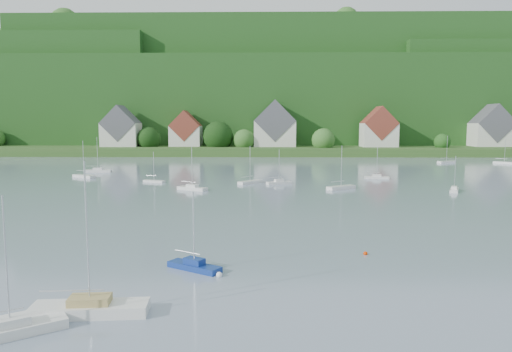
{
  "coord_description": "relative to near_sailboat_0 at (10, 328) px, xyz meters",
  "views": [
    {
      "loc": [
        0.9,
        2.72,
        12.13
      ],
      "look_at": [
        -0.34,
        75.0,
        4.0
      ],
      "focal_mm": 33.19,
      "sensor_mm": 36.0,
      "label": 1
    }
  ],
  "objects": [
    {
      "name": "mooring_buoy_3",
      "position": [
        23.92,
        17.19,
        -0.44
      ],
      "size": [
        0.39,
        0.39,
        0.39
      ],
      "primitive_type": "sphere",
      "color": "#E43400",
      "rests_on": "ground"
    },
    {
      "name": "village_building_2",
      "position": [
        18.61,
        159.65,
        9.83
      ],
      "size": [
        16.0,
        11.44,
        18.0
      ],
      "color": "silver",
      "rests_on": "far_shore_strip"
    },
    {
      "name": "far_shore_strip",
      "position": [
        13.61,
        171.65,
        1.06
      ],
      "size": [
        600.0,
        60.0,
        3.0
      ],
      "primitive_type": "cube",
      "color": "#2D5620",
      "rests_on": "ground"
    },
    {
      "name": "village_building_0",
      "position": [
        -41.39,
        158.65,
        9.07
      ],
      "size": [
        14.0,
        10.4,
        16.0
      ],
      "color": "silver",
      "rests_on": "far_shore_strip"
    },
    {
      "name": "near_sailboat_1",
      "position": [
        8.73,
        12.42,
        -0.04
      ],
      "size": [
        4.85,
        3.73,
        6.57
      ],
      "rotation": [
        0.0,
        0.0,
        -0.56
      ],
      "color": "navy",
      "rests_on": "ground"
    },
    {
      "name": "far_sailboat_cluster",
      "position": [
        25.71,
        88.35,
        -0.06
      ],
      "size": [
        206.28,
        65.33,
        8.71
      ],
      "color": "white",
      "rests_on": "ground"
    },
    {
      "name": "village_building_4",
      "position": [
        103.61,
        161.65,
        9.15
      ],
      "size": [
        15.0,
        10.4,
        16.5
      ],
      "color": "silver",
      "rests_on": "far_shore_strip"
    },
    {
      "name": "village_building_3",
      "position": [
        58.61,
        157.65,
        8.99
      ],
      "size": [
        13.0,
        10.4,
        15.5
      ],
      "color": "silver",
      "rests_on": "far_shore_strip"
    },
    {
      "name": "village_building_1",
      "position": [
        -16.39,
        160.65,
        8.31
      ],
      "size": [
        12.0,
        9.36,
        14.0
      ],
      "color": "silver",
      "rests_on": "far_shore_strip"
    },
    {
      "name": "forested_ridge",
      "position": [
        14.01,
        240.22,
        22.45
      ],
      "size": [
        620.0,
        181.22,
        69.89
      ],
      "color": "#174516",
      "rests_on": "ground"
    },
    {
      "name": "near_sailboat_0",
      "position": [
        0.0,
        0.0,
        0.0
      ],
      "size": [
        5.92,
        4.83,
        8.15
      ],
      "rotation": [
        0.0,
        0.0,
        0.61
      ],
      "color": "white",
      "rests_on": "ground"
    },
    {
      "name": "mooring_buoy_1",
      "position": [
        10.97,
        10.67,
        -0.44
      ],
      "size": [
        0.5,
        0.5,
        0.5
      ],
      "primitive_type": "sphere",
      "color": "white",
      "rests_on": "ground"
    },
    {
      "name": "near_sailboat_2",
      "position": [
        3.48,
        3.04,
        0.05
      ],
      "size": [
        7.42,
        2.67,
        9.81
      ],
      "rotation": [
        0.0,
        0.0,
        0.09
      ],
      "color": "white",
      "rests_on": "ground"
    }
  ]
}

